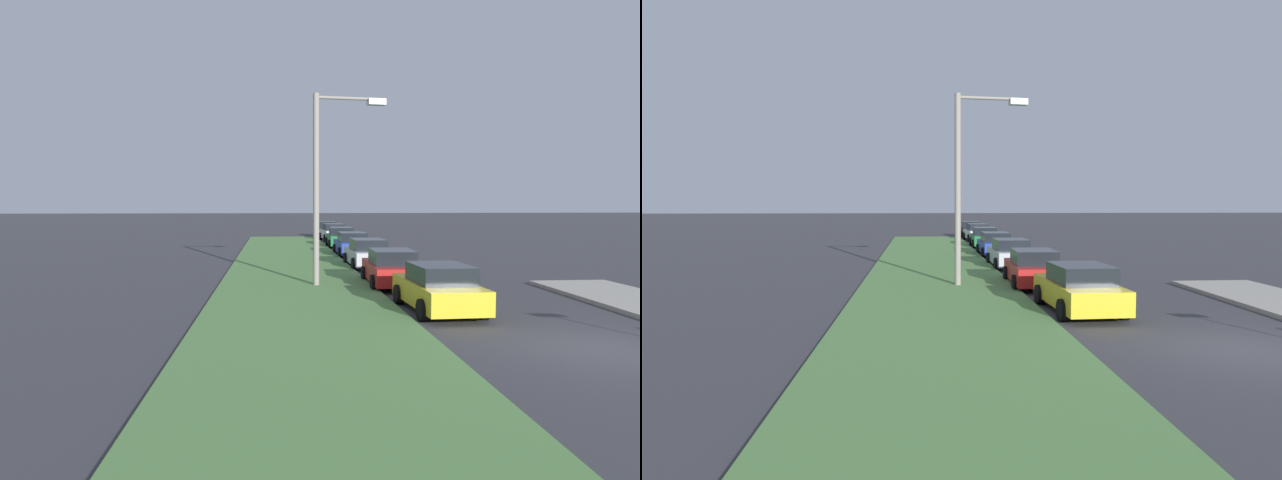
{
  "view_description": "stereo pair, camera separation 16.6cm",
  "coord_description": "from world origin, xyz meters",
  "views": [
    {
      "loc": [
        -12.02,
        7.5,
        3.37
      ],
      "look_at": [
        11.61,
        5.56,
        1.74
      ],
      "focal_mm": 31.55,
      "sensor_mm": 36.0,
      "label": 1
    },
    {
      "loc": [
        -12.04,
        7.33,
        3.37
      ],
      "look_at": [
        11.61,
        5.56,
        1.74
      ],
      "focal_mm": 31.55,
      "sensor_mm": 36.0,
      "label": 2
    }
  ],
  "objects": [
    {
      "name": "parked_car_yellow",
      "position": [
        4.66,
        2.49,
        0.72
      ],
      "size": [
        4.35,
        2.12,
        1.47
      ],
      "rotation": [
        0.0,
        0.0,
        0.03
      ],
      "color": "gold",
      "rests_on": "ground"
    },
    {
      "name": "parked_car_green",
      "position": [
        29.13,
        2.6,
        0.72
      ],
      "size": [
        4.33,
        2.08,
        1.47
      ],
      "rotation": [
        0.0,
        0.0,
        -0.02
      ],
      "color": "#1E6B38",
      "rests_on": "ground"
    },
    {
      "name": "parked_car_white",
      "position": [
        35.84,
        2.45,
        0.72
      ],
      "size": [
        4.4,
        2.21,
        1.47
      ],
      "rotation": [
        0.0,
        0.0,
        0.06
      ],
      "color": "silver",
      "rests_on": "ground"
    },
    {
      "name": "parked_car_blue",
      "position": [
        22.44,
        2.69,
        0.72
      ],
      "size": [
        4.31,
        2.04,
        1.47
      ],
      "rotation": [
        0.0,
        0.0,
        0.01
      ],
      "color": "#23389E",
      "rests_on": "ground"
    },
    {
      "name": "parked_car_red",
      "position": [
        9.88,
        2.85,
        0.72
      ],
      "size": [
        4.35,
        2.12,
        1.47
      ],
      "rotation": [
        0.0,
        0.0,
        -0.03
      ],
      "color": "red",
      "rests_on": "ground"
    },
    {
      "name": "grass_median",
      "position": [
        10.0,
        6.67,
        0.06
      ],
      "size": [
        60.0,
        6.0,
        0.12
      ],
      "primitive_type": "cube",
      "color": "#517F42",
      "rests_on": "ground"
    },
    {
      "name": "ground",
      "position": [
        0.0,
        0.0,
        0.0
      ],
      "size": [
        300.0,
        300.0,
        0.0
      ],
      "primitive_type": "plane",
      "color": "#38383D"
    },
    {
      "name": "streetlight",
      "position": [
        9.74,
        5.52,
        4.39
      ],
      "size": [
        0.61,
        2.87,
        7.5
      ],
      "color": "gray",
      "rests_on": "ground"
    },
    {
      "name": "parked_car_silver",
      "position": [
        16.25,
        2.75,
        0.72
      ],
      "size": [
        4.33,
        2.07,
        1.47
      ],
      "rotation": [
        0.0,
        0.0,
        0.02
      ],
      "color": "#B2B5BA",
      "rests_on": "ground"
    },
    {
      "name": "parked_car_black",
      "position": [
        41.27,
        2.52,
        0.72
      ],
      "size": [
        4.32,
        2.05,
        1.47
      ],
      "rotation": [
        0.0,
        0.0,
        -0.01
      ],
      "color": "black",
      "rests_on": "ground"
    }
  ]
}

